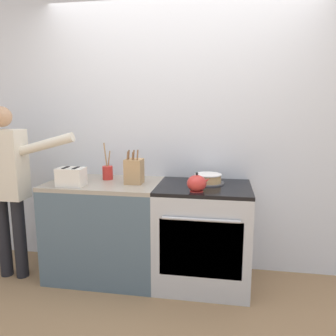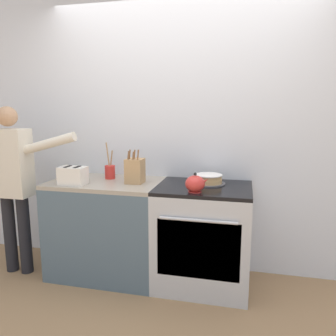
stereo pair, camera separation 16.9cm
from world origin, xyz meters
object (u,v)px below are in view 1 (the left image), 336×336
at_px(tea_kettle, 197,183).
at_px(utensil_crock, 108,172).
at_px(layer_cake, 208,179).
at_px(knife_block, 134,171).
at_px(person_baker, 8,179).
at_px(stove_range, 203,235).
at_px(toaster, 71,177).
at_px(fruit_bowl, 68,175).

bearing_deg(tea_kettle, utensil_crock, 159.69).
height_order(layer_cake, knife_block, knife_block).
bearing_deg(layer_cake, person_baker, -171.00).
xyz_separation_m(knife_block, person_baker, (-1.11, -0.17, -0.07)).
distance_m(utensil_crock, person_baker, 0.87).
relative_size(stove_range, tea_kettle, 4.66).
distance_m(layer_cake, toaster, 1.18).
distance_m(layer_cake, fruit_bowl, 1.28).
relative_size(tea_kettle, utensil_crock, 0.56).
height_order(layer_cake, utensil_crock, utensil_crock).
relative_size(stove_range, utensil_crock, 2.60).
bearing_deg(person_baker, layer_cake, 5.95).
bearing_deg(stove_range, utensil_crock, 172.95).
xyz_separation_m(utensil_crock, person_baker, (-0.82, -0.29, -0.03)).
xyz_separation_m(knife_block, utensil_crock, (-0.29, 0.12, -0.04)).
xyz_separation_m(knife_block, toaster, (-0.50, -0.18, -0.03)).
relative_size(layer_cake, person_baker, 0.19).
relative_size(fruit_bowl, toaster, 0.82).
distance_m(tea_kettle, toaster, 1.07).
xyz_separation_m(tea_kettle, person_baker, (-1.68, 0.03, -0.03)).
relative_size(utensil_crock, toaster, 1.41).
bearing_deg(knife_block, toaster, -159.87).
relative_size(stove_range, knife_block, 2.95).
relative_size(stove_range, fruit_bowl, 4.44).
relative_size(stove_range, layer_cake, 3.07).
height_order(knife_block, utensil_crock, utensil_crock).
height_order(knife_block, person_baker, person_baker).
xyz_separation_m(layer_cake, toaster, (-1.14, -0.29, 0.04)).
bearing_deg(person_baker, knife_block, 5.69).
bearing_deg(utensil_crock, layer_cake, -0.55).
bearing_deg(fruit_bowl, utensil_crock, 14.29).
relative_size(toaster, person_baker, 0.16).
bearing_deg(person_baker, fruit_bowl, 19.46).
xyz_separation_m(layer_cake, utensil_crock, (-0.92, 0.01, 0.03)).
xyz_separation_m(tea_kettle, toaster, (-1.07, 0.02, 0.01)).
distance_m(knife_block, utensil_crock, 0.31).
height_order(tea_kettle, toaster, toaster).
distance_m(stove_range, person_baker, 1.79).
height_order(toaster, person_baker, person_baker).
xyz_separation_m(layer_cake, fruit_bowl, (-1.27, -0.08, 0.01)).
bearing_deg(fruit_bowl, toaster, -57.17).
distance_m(utensil_crock, toaster, 0.37).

